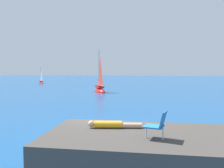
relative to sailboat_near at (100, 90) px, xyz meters
name	(u,v)px	position (x,y,z in m)	size (l,w,h in m)	color
ground_plane	(110,137)	(3.28, -18.93, -0.30)	(160.00, 160.00, 0.00)	navy
shore_ledge	(146,150)	(4.71, -21.85, 0.19)	(6.07, 3.39, 0.98)	#423D38
boulder_seaward	(212,147)	(7.21, -19.87, -0.30)	(1.59, 1.27, 0.88)	#3D3635
boulder_inland	(167,146)	(5.57, -19.81, -0.30)	(1.04, 0.83, 0.57)	#48403C
sailboat_near	(100,90)	(0.00, 0.00, 0.00)	(2.24, 3.09, 5.62)	red
sailboat_far	(41,82)	(-13.16, 14.75, -0.12)	(1.62, 1.76, 3.40)	red
person_sunbather	(112,125)	(3.62, -21.24, 0.79)	(1.76, 0.33, 0.25)	gold
beach_chair	(158,124)	(5.01, -22.37, 1.12)	(0.71, 0.63, 0.80)	blue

